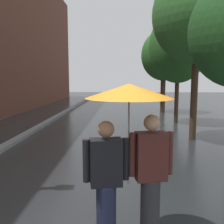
% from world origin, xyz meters
% --- Properties ---
extents(kerb_strip, '(0.30, 36.00, 0.12)m').
position_xyz_m(kerb_strip, '(-3.20, 10.00, 0.06)').
color(kerb_strip, slate).
rests_on(kerb_strip, ground).
extents(street_tree_1, '(3.06, 3.06, 5.97)m').
position_xyz_m(street_tree_1, '(3.01, 6.27, 4.31)').
color(street_tree_1, '#473323').
rests_on(street_tree_1, ground).
extents(street_tree_2, '(2.82, 2.82, 5.42)m').
position_xyz_m(street_tree_2, '(3.17, 9.76, 3.69)').
color(street_tree_2, '#473323').
rests_on(street_tree_2, ground).
extents(street_tree_3, '(2.89, 2.89, 5.32)m').
position_xyz_m(street_tree_3, '(3.16, 13.85, 3.67)').
color(street_tree_3, '#473323').
rests_on(street_tree_3, ground).
extents(couple_under_umbrella, '(1.16, 1.11, 2.10)m').
position_xyz_m(couple_under_umbrella, '(0.55, 0.48, 1.39)').
color(couple_under_umbrella, '#1E233D').
rests_on(couple_under_umbrella, ground).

